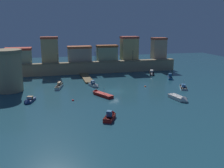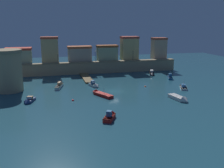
{
  "view_description": "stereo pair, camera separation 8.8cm",
  "coord_description": "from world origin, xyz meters",
  "px_view_note": "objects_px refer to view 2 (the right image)",
  "views": [
    {
      "loc": [
        -15.47,
        -60.68,
        16.85
      ],
      "look_at": [
        0.0,
        1.73,
        1.5
      ],
      "focal_mm": 41.29,
      "sensor_mm": 36.0,
      "label": 1
    },
    {
      "loc": [
        -15.38,
        -60.7,
        16.85
      ],
      "look_at": [
        0.0,
        1.73,
        1.5
      ],
      "focal_mm": 41.29,
      "sensor_mm": 36.0,
      "label": 2
    }
  ],
  "objects_px": {
    "mooring_buoy_0": "(145,87)",
    "quay_lamp_0": "(58,56)",
    "quay_lamp_2": "(133,53)",
    "quay_lamp_1": "(95,54)",
    "fortress_tower": "(8,70)",
    "moored_boat_2": "(170,77)",
    "moored_boat_7": "(152,73)",
    "moored_boat_6": "(180,99)",
    "mooring_buoy_1": "(73,101)",
    "moored_boat_0": "(60,85)",
    "moored_boat_1": "(100,94)",
    "moored_boat_8": "(29,101)",
    "moored_boat_4": "(183,87)",
    "moored_boat_5": "(110,116)",
    "moored_boat_3": "(94,85)"
  },
  "relations": [
    {
      "from": "mooring_buoy_0",
      "to": "quay_lamp_0",
      "type": "bearing_deg",
      "value": 134.83
    },
    {
      "from": "quay_lamp_2",
      "to": "quay_lamp_1",
      "type": "bearing_deg",
      "value": 180.0
    },
    {
      "from": "fortress_tower",
      "to": "moored_boat_2",
      "type": "bearing_deg",
      "value": 5.47
    },
    {
      "from": "moored_boat_7",
      "to": "moored_boat_2",
      "type": "bearing_deg",
      "value": 48.0
    },
    {
      "from": "moored_boat_6",
      "to": "mooring_buoy_1",
      "type": "xyz_separation_m",
      "value": [
        -23.22,
        5.46,
        -0.39
      ]
    },
    {
      "from": "quay_lamp_1",
      "to": "mooring_buoy_0",
      "type": "bearing_deg",
      "value": -66.62
    },
    {
      "from": "quay_lamp_1",
      "to": "moored_boat_6",
      "type": "xyz_separation_m",
      "value": [
        12.63,
        -35.8,
        -6.01
      ]
    },
    {
      "from": "moored_boat_0",
      "to": "moored_boat_1",
      "type": "bearing_deg",
      "value": -124.74
    },
    {
      "from": "moored_boat_7",
      "to": "moored_boat_8",
      "type": "xyz_separation_m",
      "value": [
        -37.58,
        -21.98,
        -0.12
      ]
    },
    {
      "from": "moored_boat_2",
      "to": "moored_boat_6",
      "type": "bearing_deg",
      "value": 179.26
    },
    {
      "from": "moored_boat_8",
      "to": "mooring_buoy_0",
      "type": "xyz_separation_m",
      "value": [
        29.56,
        7.07,
        -0.37
      ]
    },
    {
      "from": "moored_boat_4",
      "to": "moored_boat_8",
      "type": "height_order",
      "value": "moored_boat_4"
    },
    {
      "from": "moored_boat_5",
      "to": "moored_boat_6",
      "type": "distance_m",
      "value": 19.09
    },
    {
      "from": "moored_boat_1",
      "to": "moored_boat_2",
      "type": "distance_m",
      "value": 28.42
    },
    {
      "from": "moored_boat_0",
      "to": "mooring_buoy_1",
      "type": "distance_m",
      "value": 13.48
    },
    {
      "from": "moored_boat_1",
      "to": "moored_boat_4",
      "type": "bearing_deg",
      "value": -112.52
    },
    {
      "from": "quay_lamp_2",
      "to": "mooring_buoy_0",
      "type": "relative_size",
      "value": 6.88
    },
    {
      "from": "quay_lamp_0",
      "to": "moored_boat_1",
      "type": "xyz_separation_m",
      "value": [
        8.66,
        -27.44,
        -5.83
      ]
    },
    {
      "from": "moored_boat_5",
      "to": "moored_boat_4",
      "type": "bearing_deg",
      "value": -26.2
    },
    {
      "from": "moored_boat_3",
      "to": "mooring_buoy_1",
      "type": "relative_size",
      "value": 7.98
    },
    {
      "from": "moored_boat_8",
      "to": "moored_boat_5",
      "type": "bearing_deg",
      "value": 64.51
    },
    {
      "from": "moored_boat_2",
      "to": "moored_boat_4",
      "type": "distance_m",
      "value": 12.2
    },
    {
      "from": "moored_boat_1",
      "to": "moored_boat_8",
      "type": "bearing_deg",
      "value": 69.38
    },
    {
      "from": "quay_lamp_0",
      "to": "mooring_buoy_1",
      "type": "bearing_deg",
      "value": -86.46
    },
    {
      "from": "moored_boat_3",
      "to": "mooring_buoy_0",
      "type": "height_order",
      "value": "moored_boat_3"
    },
    {
      "from": "quay_lamp_2",
      "to": "mooring_buoy_1",
      "type": "relative_size",
      "value": 6.72
    },
    {
      "from": "moored_boat_2",
      "to": "moored_boat_7",
      "type": "distance_m",
      "value": 7.15
    },
    {
      "from": "fortress_tower",
      "to": "mooring_buoy_0",
      "type": "distance_m",
      "value": 35.56
    },
    {
      "from": "moored_boat_3",
      "to": "quay_lamp_0",
      "type": "bearing_deg",
      "value": -173.4
    },
    {
      "from": "moored_boat_4",
      "to": "moored_boat_0",
      "type": "bearing_deg",
      "value": 98.21
    },
    {
      "from": "moored_boat_7",
      "to": "mooring_buoy_1",
      "type": "bearing_deg",
      "value": -31.03
    },
    {
      "from": "moored_boat_1",
      "to": "moored_boat_5",
      "type": "height_order",
      "value": "moored_boat_1"
    },
    {
      "from": "fortress_tower",
      "to": "moored_boat_3",
      "type": "height_order",
      "value": "fortress_tower"
    },
    {
      "from": "quay_lamp_0",
      "to": "moored_boat_0",
      "type": "bearing_deg",
      "value": -91.23
    },
    {
      "from": "moored_boat_0",
      "to": "moored_boat_2",
      "type": "xyz_separation_m",
      "value": [
        33.84,
        3.46,
        -0.02
      ]
    },
    {
      "from": "moored_boat_2",
      "to": "moored_boat_7",
      "type": "height_order",
      "value": "moored_boat_2"
    },
    {
      "from": "moored_boat_2",
      "to": "moored_boat_6",
      "type": "distance_m",
      "value": 23.74
    },
    {
      "from": "moored_boat_2",
      "to": "moored_boat_6",
      "type": "height_order",
      "value": "moored_boat_2"
    },
    {
      "from": "fortress_tower",
      "to": "moored_boat_7",
      "type": "relative_size",
      "value": 1.71
    },
    {
      "from": "moored_boat_8",
      "to": "moored_boat_2",
      "type": "bearing_deg",
      "value": 127.99
    },
    {
      "from": "quay_lamp_1",
      "to": "moored_boat_1",
      "type": "xyz_separation_m",
      "value": [
        -3.81,
        -27.44,
        -6.05
      ]
    },
    {
      "from": "fortress_tower",
      "to": "moored_boat_1",
      "type": "height_order",
      "value": "fortress_tower"
    },
    {
      "from": "moored_boat_0",
      "to": "moored_boat_1",
      "type": "distance_m",
      "value": 13.76
    },
    {
      "from": "moored_boat_4",
      "to": "mooring_buoy_0",
      "type": "height_order",
      "value": "moored_boat_4"
    },
    {
      "from": "fortress_tower",
      "to": "moored_boat_5",
      "type": "distance_m",
      "value": 32.44
    },
    {
      "from": "moored_boat_2",
      "to": "mooring_buoy_1",
      "type": "xyz_separation_m",
      "value": [
        -31.6,
        -16.75,
        -0.47
      ]
    },
    {
      "from": "moored_boat_2",
      "to": "quay_lamp_2",
      "type": "bearing_deg",
      "value": 49.16
    },
    {
      "from": "moored_boat_3",
      "to": "moored_boat_5",
      "type": "distance_m",
      "value": 24.16
    },
    {
      "from": "quay_lamp_2",
      "to": "mooring_buoy_1",
      "type": "height_order",
      "value": "quay_lamp_2"
    },
    {
      "from": "quay_lamp_2",
      "to": "moored_boat_5",
      "type": "xyz_separation_m",
      "value": [
        -18.48,
        -42.92,
        -5.99
      ]
    }
  ]
}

